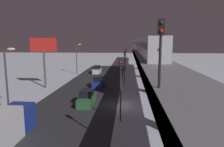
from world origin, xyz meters
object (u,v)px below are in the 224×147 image
Objects in this scene: subway_train at (141,44)px; rail_signal at (161,42)px; sedan_green at (87,98)px; traffic_light_near at (121,82)px; sedan_white at (97,70)px; commercial_billboard at (44,50)px; sedan_blue at (98,83)px; box_truck at (1,128)px; traffic_light_mid at (124,63)px; traffic_light_far at (126,56)px.

rail_signal is at bearing 87.80° from subway_train.
sedan_green is 0.75× the size of traffic_light_near.
commercial_billboard reaches higher than sedan_white.
sedan_blue is at bearing 90.00° from sedan_green.
sedan_blue is 16.54m from sedan_white.
commercial_billboard reaches higher than sedan_blue.
sedan_green is at bearing -113.58° from box_truck.
subway_train is 11.57× the size of traffic_light_mid.
subway_train is 16.46m from sedan_white.
traffic_light_near is at bearing 90.00° from traffic_light_far.
box_truck is at bearing -113.58° from sedan_green.
traffic_light_mid reaches higher than sedan_green.
subway_train reaches higher than traffic_light_mid.
subway_train is at bearing 70.13° from sedan_blue.
commercial_billboard is (18.67, 26.79, -0.53)m from subway_train.
traffic_light_near is at bearing 103.13° from sedan_white.
sedan_green is at bearing -49.38° from traffic_light_near.
sedan_blue is at bearing -172.02° from commercial_billboard.
sedan_green is (0.00, 10.37, 0.01)m from sedan_blue.
traffic_light_far is (-4.70, -31.75, 3.40)m from sedan_green.
traffic_light_near reaches higher than box_truck.
traffic_light_mid is at bearing 119.00° from sedan_white.
traffic_light_far is (0.00, -18.62, 0.00)m from traffic_light_mid.
sedan_white is 0.72× the size of traffic_light_mid.
rail_signal is at bearing 104.02° from sedan_white.
traffic_light_near is 18.62m from traffic_light_mid.
rail_signal is 0.84× the size of sedan_green.
commercial_billboard is (4.67, -20.04, 5.48)m from box_truck.
sedan_white is 0.72× the size of traffic_light_far.
traffic_light_far is at bearing -90.00° from traffic_light_near.
sedan_white is 0.62× the size of box_truck.
traffic_light_far is at bearing -90.00° from traffic_light_mid.
traffic_light_mid is 18.62m from traffic_light_far.
rail_signal is 0.54× the size of box_truck.
rail_signal reaches higher than commercial_billboard.
box_truck is 11.35m from traffic_light_near.
sedan_green is 0.54× the size of commercial_billboard.
subway_train reaches higher than sedan_blue.
box_truck is at bearing 30.15° from traffic_light_near.
rail_signal is 0.62× the size of traffic_light_mid.
subway_train is at bearing -137.86° from traffic_light_far.
traffic_light_far is (-4.70, -21.39, 3.41)m from sedan_blue.
subway_train is 32.66m from commercial_billboard.
sedan_blue is 10.37m from sedan_green.
traffic_light_mid reaches higher than sedan_blue.
traffic_light_mid is at bearing 70.32° from sedan_green.
subway_train is 11.57× the size of traffic_light_far.
rail_signal is 26.33m from sedan_blue.
traffic_light_near and traffic_light_far have the same top height.
commercial_billboard reaches higher than sedan_green.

